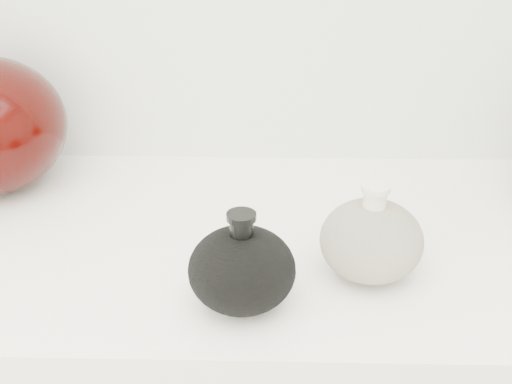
{
  "coord_description": "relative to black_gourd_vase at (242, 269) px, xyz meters",
  "views": [
    {
      "loc": [
        0.01,
        0.13,
        1.39
      ],
      "look_at": [
        -0.01,
        0.92,
        0.98
      ],
      "focal_mm": 50.0,
      "sensor_mm": 36.0,
      "label": 1
    }
  ],
  "objects": [
    {
      "name": "room",
      "position": [
        0.02,
        -0.53,
        0.35
      ],
      "size": [
        3.04,
        2.42,
        2.64
      ],
      "color": "slate",
      "rests_on": "ground"
    },
    {
      "name": "black_gourd_vase",
      "position": [
        0.0,
        0.0,
        0.0
      ],
      "size": [
        0.13,
        0.13,
        0.12
      ],
      "color": "black",
      "rests_on": "display_counter"
    },
    {
      "name": "cream_gourd_vase",
      "position": [
        0.15,
        0.06,
        0.0
      ],
      "size": [
        0.14,
        0.14,
        0.12
      ],
      "color": "beige",
      "rests_on": "display_counter"
    }
  ]
}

